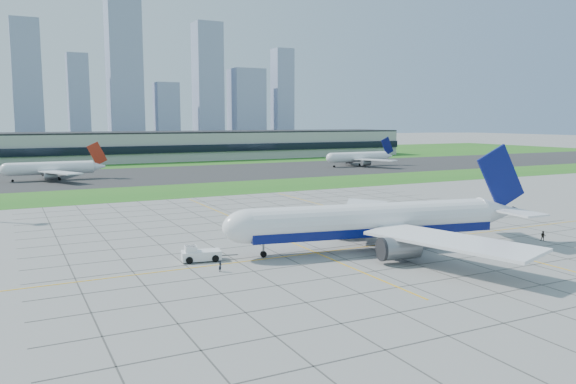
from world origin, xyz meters
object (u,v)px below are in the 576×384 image
object	(u,v)px
distant_jet_1	(53,168)
crew_near	(220,266)
distant_jet_2	(359,157)
pushback_tug	(199,254)
crew_far	(543,236)
airliner	(375,222)

from	to	relation	value
distant_jet_1	crew_near	bearing A→B (deg)	-85.55
distant_jet_1	distant_jet_2	world-z (taller)	same
pushback_tug	distant_jet_2	distance (m)	190.30
crew_near	distant_jet_1	distance (m)	148.56
crew_near	distant_jet_2	distance (m)	195.48
pushback_tug	distant_jet_1	world-z (taller)	distant_jet_1
pushback_tug	distant_jet_2	xyz separation A→B (m)	(126.51, 142.12, 3.37)
crew_far	distant_jet_2	bearing A→B (deg)	117.56
crew_far	distant_jet_2	distance (m)	169.80
crew_near	distant_jet_1	world-z (taller)	distant_jet_1
crew_far	distant_jet_1	bearing A→B (deg)	165.07
airliner	pushback_tug	world-z (taller)	airliner
airliner	crew_near	distance (m)	28.99
pushback_tug	crew_far	xyz separation A→B (m)	(61.17, -14.56, -0.16)
distant_jet_2	crew_far	bearing A→B (deg)	-112.64
airliner	distant_jet_1	bearing A→B (deg)	115.77
distant_jet_2	airliner	bearing A→B (deg)	-123.25
crew_far	distant_jet_1	xyz separation A→B (m)	(-71.92, 155.12, 3.53)
airliner	crew_near	world-z (taller)	airliner
pushback_tug	distant_jet_1	distance (m)	141.01
crew_far	distant_jet_1	world-z (taller)	distant_jet_1
crew_far	pushback_tug	bearing A→B (deg)	-143.19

